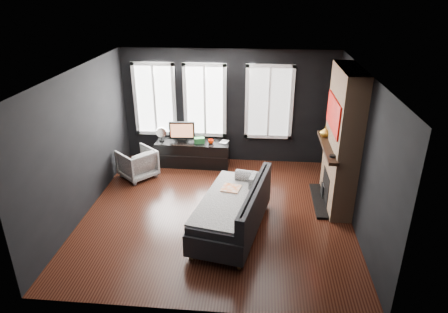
# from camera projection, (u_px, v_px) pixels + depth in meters

# --- Properties ---
(floor) EXTENTS (5.00, 5.00, 0.00)m
(floor) POSITION_uv_depth(u_px,v_px,m) (217.00, 212.00, 7.67)
(floor) COLOR black
(floor) RESTS_ON ground
(ceiling) EXTENTS (5.00, 5.00, 0.00)m
(ceiling) POSITION_uv_depth(u_px,v_px,m) (216.00, 72.00, 6.57)
(ceiling) COLOR white
(ceiling) RESTS_ON ground
(wall_back) EXTENTS (5.00, 0.02, 2.70)m
(wall_back) POSITION_uv_depth(u_px,v_px,m) (228.00, 107.00, 9.40)
(wall_back) COLOR black
(wall_back) RESTS_ON ground
(wall_left) EXTENTS (0.02, 5.00, 2.70)m
(wall_left) POSITION_uv_depth(u_px,v_px,m) (82.00, 143.00, 7.33)
(wall_left) COLOR black
(wall_left) RESTS_ON ground
(wall_right) EXTENTS (0.02, 5.00, 2.70)m
(wall_right) POSITION_uv_depth(u_px,v_px,m) (360.00, 153.00, 6.91)
(wall_right) COLOR black
(wall_right) RESTS_ON ground
(windows) EXTENTS (4.00, 0.16, 1.76)m
(windows) POSITION_uv_depth(u_px,v_px,m) (209.00, 63.00, 8.98)
(windows) COLOR white
(windows) RESTS_ON wall_back
(fireplace) EXTENTS (0.70, 1.62, 2.70)m
(fireplace) POSITION_uv_depth(u_px,v_px,m) (342.00, 140.00, 7.48)
(fireplace) COLOR #93724C
(fireplace) RESTS_ON floor
(sofa) EXTENTS (1.49, 2.33, 0.93)m
(sofa) POSITION_uv_depth(u_px,v_px,m) (232.00, 207.00, 6.95)
(sofa) COLOR #242426
(sofa) RESTS_ON floor
(stripe_pillow) EXTENTS (0.16, 0.37, 0.36)m
(stripe_pillow) POSITION_uv_depth(u_px,v_px,m) (253.00, 184.00, 7.31)
(stripe_pillow) COLOR gray
(stripe_pillow) RESTS_ON sofa
(armchair) EXTENTS (0.97, 0.97, 0.73)m
(armchair) POSITION_uv_depth(u_px,v_px,m) (137.00, 162.00, 8.92)
(armchair) COLOR silver
(armchair) RESTS_ON floor
(media_console) EXTENTS (1.74, 0.57, 0.59)m
(media_console) POSITION_uv_depth(u_px,v_px,m) (193.00, 153.00, 9.53)
(media_console) COLOR black
(media_console) RESTS_ON floor
(monitor) EXTENTS (0.62, 0.17, 0.54)m
(monitor) POSITION_uv_depth(u_px,v_px,m) (182.00, 130.00, 9.35)
(monitor) COLOR black
(monitor) RESTS_ON media_console
(desk_fan) EXTENTS (0.29, 0.29, 0.35)m
(desk_fan) POSITION_uv_depth(u_px,v_px,m) (161.00, 134.00, 9.40)
(desk_fan) COLOR gray
(desk_fan) RESTS_ON media_console
(mug) EXTENTS (0.15, 0.14, 0.13)m
(mug) POSITION_uv_depth(u_px,v_px,m) (211.00, 141.00, 9.29)
(mug) COLOR red
(mug) RESTS_ON media_console
(book) EXTENTS (0.17, 0.07, 0.24)m
(book) POSITION_uv_depth(u_px,v_px,m) (221.00, 137.00, 9.37)
(book) COLOR #9F987F
(book) RESTS_ON media_console
(storage_box) EXTENTS (0.27, 0.20, 0.13)m
(storage_box) POSITION_uv_depth(u_px,v_px,m) (199.00, 140.00, 9.33)
(storage_box) COLOR #277333
(storage_box) RESTS_ON media_console
(mantel_vase) EXTENTS (0.24, 0.25, 0.20)m
(mantel_vase) POSITION_uv_depth(u_px,v_px,m) (325.00, 132.00, 7.91)
(mantel_vase) COLOR yellow
(mantel_vase) RESTS_ON fireplace
(mantel_clock) EXTENTS (0.12, 0.12, 0.04)m
(mantel_clock) POSITION_uv_depth(u_px,v_px,m) (333.00, 156.00, 7.04)
(mantel_clock) COLOR black
(mantel_clock) RESTS_ON fireplace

